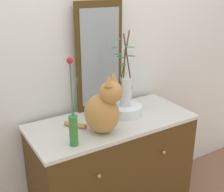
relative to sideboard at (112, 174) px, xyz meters
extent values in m
cube|color=silver|center=(0.00, 0.33, 0.86)|extent=(4.40, 0.08, 2.60)
cube|color=#493013|center=(0.00, 0.00, -0.01)|extent=(1.13, 0.51, 0.86)
cube|color=silver|center=(0.00, 0.00, 0.43)|extent=(1.15, 0.52, 0.02)
sphere|color=#B79338|center=(-0.25, -0.27, 0.25)|extent=(0.02, 0.02, 0.02)
sphere|color=#B79338|center=(0.25, -0.27, 0.25)|extent=(0.02, 0.02, 0.02)
cube|color=#443010|center=(0.04, 0.24, 0.83)|extent=(0.36, 0.03, 0.78)
cube|color=gray|center=(0.04, 0.22, 0.83)|extent=(0.30, 0.01, 0.68)
ellipsoid|color=#B68143|center=(-0.14, -0.11, 0.57)|extent=(0.28, 0.29, 0.25)
sphere|color=#B68143|center=(-0.10, -0.16, 0.72)|extent=(0.14, 0.14, 0.14)
cone|color=#B68143|center=(-0.07, -0.14, 0.81)|extent=(0.05, 0.05, 0.06)
cone|color=#B68143|center=(-0.13, -0.18, 0.81)|extent=(0.05, 0.05, 0.06)
cylinder|color=#B68143|center=(-0.26, 0.04, 0.46)|extent=(0.12, 0.14, 0.03)
cylinder|color=#357533|center=(-0.36, -0.16, 0.54)|extent=(0.05, 0.05, 0.18)
cylinder|color=#417340|center=(-0.36, -0.16, 0.78)|extent=(0.01, 0.01, 0.30)
sphere|color=#AE1E23|center=(-0.36, -0.16, 0.95)|extent=(0.04, 0.04, 0.04)
cylinder|color=#496B39|center=(-0.34, -0.16, 0.74)|extent=(0.04, 0.01, 0.22)
cylinder|color=white|center=(0.14, 0.04, 0.48)|extent=(0.23, 0.23, 0.07)
cylinder|color=silver|center=(0.14, 0.04, 0.61)|extent=(0.08, 0.08, 0.21)
cylinder|color=#4A421A|center=(0.13, 0.05, 0.78)|extent=(0.03, 0.02, 0.28)
ellipsoid|color=#396B36|center=(0.12, 0.06, 0.81)|extent=(0.05, 0.08, 0.01)
ellipsoid|color=#3E7744|center=(0.12, 0.09, 0.86)|extent=(0.06, 0.08, 0.01)
cylinder|color=#482F1B|center=(0.14, 0.02, 0.83)|extent=(0.08, 0.01, 0.39)
ellipsoid|color=#3A7745|center=(0.15, 0.00, 0.88)|extent=(0.08, 0.07, 0.01)
ellipsoid|color=#477A44|center=(0.12, -0.02, 0.94)|extent=(0.07, 0.08, 0.01)
cylinder|color=#503524|center=(0.13, 0.06, 0.84)|extent=(0.11, 0.05, 0.39)
ellipsoid|color=#3A7348|center=(0.12, 0.12, 0.87)|extent=(0.07, 0.08, 0.01)
ellipsoid|color=#3A7536|center=(0.09, 0.12, 0.92)|extent=(0.08, 0.07, 0.01)
ellipsoid|color=#417C3B|center=(0.12, 0.13, 0.97)|extent=(0.08, 0.05, 0.01)
camera|label=1|loc=(-0.96, -1.58, 1.34)|focal=47.81mm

